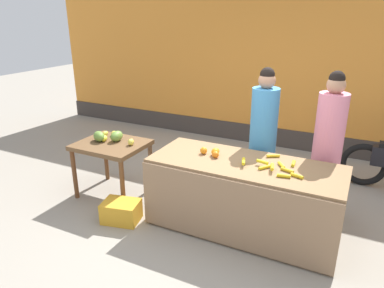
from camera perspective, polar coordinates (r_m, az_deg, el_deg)
ground_plane at (r=4.57m, az=2.88°, el=-11.82°), size 24.00×24.00×0.00m
market_wall_back at (r=6.84m, az=13.71°, el=11.92°), size 9.89×0.23×3.05m
fruit_stall_counter at (r=4.22m, az=8.25°, el=-8.32°), size 2.17×0.89×0.84m
side_table_wooden at (r=4.98m, az=-12.73°, el=-0.97°), size 0.91×0.76×0.77m
banana_bunch_pile at (r=3.95m, az=13.17°, el=-3.46°), size 0.70×0.57×0.07m
orange_pile at (r=4.19m, az=3.30°, el=-1.28°), size 0.26×0.18×0.09m
mango_papaya_pile at (r=5.01m, az=-13.15°, el=1.17°), size 0.67×0.44×0.14m
vendor_woman_blue_shirt at (r=4.63m, az=11.26°, el=0.86°), size 0.34×0.34×1.82m
vendor_woman_pink_shirt at (r=4.53m, az=20.85°, el=-0.51°), size 0.34×0.34×1.83m
produce_crate at (r=4.54m, az=-11.26°, el=-10.54°), size 0.50×0.41×0.26m
produce_sack at (r=5.39m, az=-1.18°, el=-3.74°), size 0.45×0.42×0.46m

